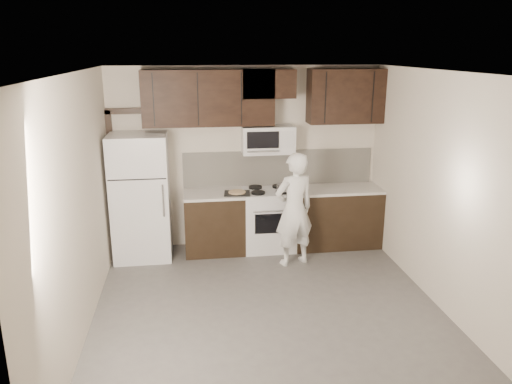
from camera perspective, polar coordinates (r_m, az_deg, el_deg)
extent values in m
plane|color=#53504E|center=(5.91, 1.57, -13.67)|extent=(4.50, 4.50, 0.00)
plane|color=beige|center=(7.52, -1.16, 3.96)|extent=(4.00, 0.00, 4.00)
plane|color=white|center=(5.13, 1.81, 13.51)|extent=(4.50, 4.50, 0.00)
cube|color=black|center=(7.43, -4.78, -3.58)|extent=(0.87, 0.62, 0.87)
cube|color=black|center=(7.74, 9.06, -2.91)|extent=(1.32, 0.62, 0.87)
cube|color=beige|center=(7.29, -4.87, -0.21)|extent=(0.87, 0.64, 0.04)
cube|color=beige|center=(7.61, 9.21, 0.33)|extent=(1.32, 0.64, 0.04)
cube|color=silver|center=(7.51, 1.44, -3.23)|extent=(0.76, 0.62, 0.89)
cube|color=silver|center=(7.37, 1.46, 0.11)|extent=(0.76, 0.62, 0.02)
cube|color=black|center=(7.21, 1.83, -3.61)|extent=(0.50, 0.01, 0.30)
cylinder|color=silver|center=(7.11, 1.89, -2.19)|extent=(0.55, 0.02, 0.02)
cylinder|color=black|center=(7.20, 0.24, -0.08)|extent=(0.20, 0.20, 0.03)
cylinder|color=black|center=(7.26, 3.06, 0.03)|extent=(0.20, 0.20, 0.03)
cylinder|color=black|center=(7.48, -0.08, 0.55)|extent=(0.20, 0.20, 0.03)
cylinder|color=black|center=(7.54, 2.63, 0.65)|extent=(0.20, 0.20, 0.03)
cube|color=beige|center=(7.62, 2.60, 2.80)|extent=(2.90, 0.02, 0.54)
cube|color=black|center=(7.17, -5.48, 10.65)|extent=(1.85, 0.35, 0.78)
cube|color=black|center=(7.52, 10.20, 10.73)|extent=(1.10, 0.35, 0.78)
cube|color=black|center=(7.24, 1.38, 12.28)|extent=(0.76, 0.35, 0.40)
cube|color=silver|center=(7.32, 1.35, 6.02)|extent=(0.76, 0.38, 0.40)
cube|color=black|center=(7.11, 0.81, 5.96)|extent=(0.46, 0.01, 0.24)
cube|color=silver|center=(7.17, 3.67, 6.02)|extent=(0.18, 0.01, 0.24)
cylinder|color=silver|center=(7.12, 0.83, 4.66)|extent=(0.46, 0.02, 0.02)
cube|color=silver|center=(7.27, -13.02, -0.56)|extent=(0.80, 0.72, 1.80)
cube|color=black|center=(6.83, -13.45, 1.39)|extent=(0.77, 0.01, 0.02)
cylinder|color=silver|center=(6.86, -10.56, -0.98)|extent=(0.03, 0.03, 0.45)
cube|color=black|center=(7.58, -15.98, 1.10)|extent=(0.08, 0.08, 2.10)
cube|color=black|center=(7.37, -14.96, 8.93)|extent=(0.50, 0.08, 0.08)
cylinder|color=silver|center=(7.24, 3.07, 0.42)|extent=(0.18, 0.18, 0.13)
sphere|color=black|center=(7.22, 3.07, 1.05)|extent=(0.04, 0.04, 0.04)
cylinder|color=black|center=(7.31, 3.94, 0.72)|extent=(0.16, 0.08, 0.02)
cube|color=black|center=(7.19, -2.18, -0.14)|extent=(0.39, 0.31, 0.02)
cylinder|color=beige|center=(7.19, -2.18, 0.00)|extent=(0.27, 0.27, 0.02)
imported|color=silver|center=(6.88, 4.38, -2.00)|extent=(0.67, 0.54, 1.60)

